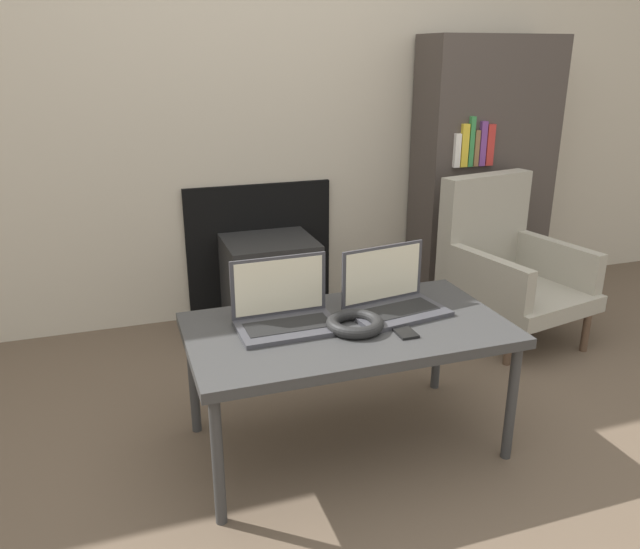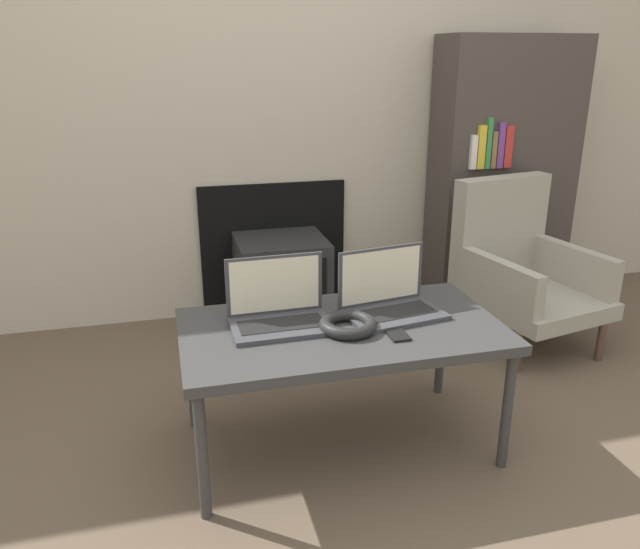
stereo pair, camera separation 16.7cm
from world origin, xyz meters
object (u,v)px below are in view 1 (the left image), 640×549
object	(u,v)px
headphones	(355,324)
laptop_right	(392,297)
laptop_left	(285,311)
tv	(270,283)
phone	(402,330)
armchair	(504,260)

from	to	relation	value
headphones	laptop_right	bearing A→B (deg)	30.52
laptop_left	headphones	bearing A→B (deg)	-28.29
headphones	tv	bearing A→B (deg)	90.27
headphones	phone	bearing A→B (deg)	-23.76
laptop_right	laptop_left	bearing A→B (deg)	170.66
laptop_left	headphones	distance (m)	0.24
laptop_right	phone	bearing A→B (deg)	-112.39
laptop_right	armchair	bearing A→B (deg)	25.29
headphones	phone	xyz separation A→B (m)	(0.15, -0.06, -0.02)
headphones	tv	size ratio (longest dim) A/B	0.42
laptop_left	headphones	world-z (taller)	laptop_left
headphones	armchair	size ratio (longest dim) A/B	0.25
tv	laptop_right	bearing A→B (deg)	-79.57
laptop_left	armchair	distance (m)	1.49
phone	headphones	bearing A→B (deg)	156.24
laptop_right	headphones	size ratio (longest dim) A/B	1.89
laptop_left	tv	world-z (taller)	laptop_left
tv	armchair	world-z (taller)	armchair
armchair	laptop_right	bearing A→B (deg)	-157.05
laptop_right	headphones	world-z (taller)	laptop_right
laptop_left	headphones	xyz separation A→B (m)	(0.22, -0.11, -0.03)
armchair	tv	bearing A→B (deg)	148.35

